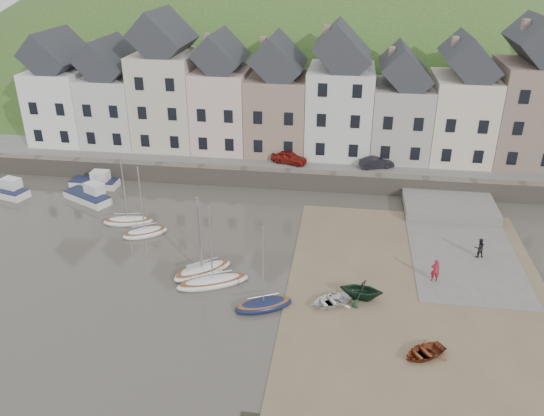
% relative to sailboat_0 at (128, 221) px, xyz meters
% --- Properties ---
extents(ground, '(160.00, 160.00, 0.00)m').
position_rel_sailboat_0_xyz_m(ground, '(12.70, -7.34, -0.26)').
color(ground, '#474138').
rests_on(ground, ground).
extents(quay_land, '(90.00, 30.00, 1.50)m').
position_rel_sailboat_0_xyz_m(quay_land, '(12.70, 24.66, 0.49)').
color(quay_land, '#335823').
rests_on(quay_land, ground).
extents(quay_street, '(70.00, 7.00, 0.10)m').
position_rel_sailboat_0_xyz_m(quay_street, '(12.70, 13.16, 1.29)').
color(quay_street, slate).
rests_on(quay_street, quay_land).
extents(seawall, '(70.00, 1.20, 1.80)m').
position_rel_sailboat_0_xyz_m(seawall, '(12.70, 9.66, 0.64)').
color(seawall, slate).
rests_on(seawall, ground).
extents(beach, '(18.00, 26.00, 0.06)m').
position_rel_sailboat_0_xyz_m(beach, '(23.70, -7.34, -0.23)').
color(beach, brown).
rests_on(beach, ground).
extents(slipway, '(8.00, 18.00, 0.12)m').
position_rel_sailboat_0_xyz_m(slipway, '(27.70, 0.66, -0.20)').
color(slipway, slate).
rests_on(slipway, ground).
extents(hillside, '(134.40, 84.00, 84.00)m').
position_rel_sailboat_0_xyz_m(hillside, '(7.71, 52.66, -18.26)').
color(hillside, '#335823').
rests_on(hillside, ground).
extents(townhouse_terrace, '(61.05, 8.00, 13.93)m').
position_rel_sailboat_0_xyz_m(townhouse_terrace, '(14.46, 16.66, 7.06)').
color(townhouse_terrace, white).
rests_on(townhouse_terrace, quay_land).
extents(sailboat_0, '(4.47, 2.33, 6.32)m').
position_rel_sailboat_0_xyz_m(sailboat_0, '(0.00, 0.00, 0.00)').
color(sailboat_0, white).
rests_on(sailboat_0, ground).
extents(sailboat_1, '(3.93, 3.24, 6.32)m').
position_rel_sailboat_0_xyz_m(sailboat_1, '(2.16, -1.81, 0.00)').
color(sailboat_1, white).
rests_on(sailboat_1, ground).
extents(sailboat_2, '(4.12, 3.65, 6.32)m').
position_rel_sailboat_0_xyz_m(sailboat_2, '(8.25, -6.78, 0.00)').
color(sailboat_2, beige).
rests_on(sailboat_2, ground).
extents(sailboat_3, '(4.40, 4.18, 6.32)m').
position_rel_sailboat_0_xyz_m(sailboat_3, '(8.37, -6.81, -0.00)').
color(sailboat_3, white).
rests_on(sailboat_3, ground).
extents(sailboat_4, '(5.32, 3.56, 6.32)m').
position_rel_sailboat_0_xyz_m(sailboat_4, '(9.46, -8.16, -0.00)').
color(sailboat_4, white).
rests_on(sailboat_4, ground).
extents(sailboat_5, '(4.21, 3.04, 6.32)m').
position_rel_sailboat_0_xyz_m(sailboat_5, '(13.43, -10.33, 0.00)').
color(sailboat_5, '#131B3D').
rests_on(sailboat_5, ground).
extents(motorboat_0, '(5.27, 3.84, 1.70)m').
position_rel_sailboat_0_xyz_m(motorboat_0, '(-5.34, 3.90, 0.32)').
color(motorboat_0, white).
rests_on(motorboat_0, ground).
extents(motorboat_1, '(5.23, 3.01, 1.70)m').
position_rel_sailboat_0_xyz_m(motorboat_1, '(-13.74, 3.95, 0.32)').
color(motorboat_1, white).
rests_on(motorboat_1, ground).
extents(motorboat_2, '(4.68, 1.77, 1.70)m').
position_rel_sailboat_0_xyz_m(motorboat_2, '(-6.11, 7.12, 0.32)').
color(motorboat_2, white).
rests_on(motorboat_2, ground).
extents(rowboat_white, '(3.51, 3.24, 0.59)m').
position_rel_sailboat_0_xyz_m(rowboat_white, '(17.77, -9.42, 0.09)').
color(rowboat_white, white).
rests_on(rowboat_white, beach).
extents(rowboat_green, '(3.14, 2.79, 1.52)m').
position_rel_sailboat_0_xyz_m(rowboat_green, '(19.80, -8.45, 0.55)').
color(rowboat_green, '#16321F').
rests_on(rowboat_green, beach).
extents(rowboat_red, '(3.35, 3.14, 0.57)m').
position_rel_sailboat_0_xyz_m(rowboat_red, '(23.41, -13.72, 0.08)').
color(rowboat_red, brown).
rests_on(rowboat_red, beach).
extents(person_red, '(0.64, 0.43, 1.71)m').
position_rel_sailboat_0_xyz_m(person_red, '(24.96, -5.55, 0.71)').
color(person_red, maroon).
rests_on(person_red, slipway).
extents(person_dark, '(0.87, 0.74, 1.57)m').
position_rel_sailboat_0_xyz_m(person_dark, '(28.71, -1.69, 0.64)').
color(person_dark, black).
rests_on(person_dark, slipway).
extents(car_left, '(3.93, 2.52, 1.25)m').
position_rel_sailboat_0_xyz_m(car_left, '(12.52, 12.16, 1.96)').
color(car_left, maroon).
rests_on(car_left, quay_street).
extents(car_right, '(3.57, 2.20, 1.11)m').
position_rel_sailboat_0_xyz_m(car_right, '(21.27, 12.16, 1.89)').
color(car_right, black).
rests_on(car_right, quay_street).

